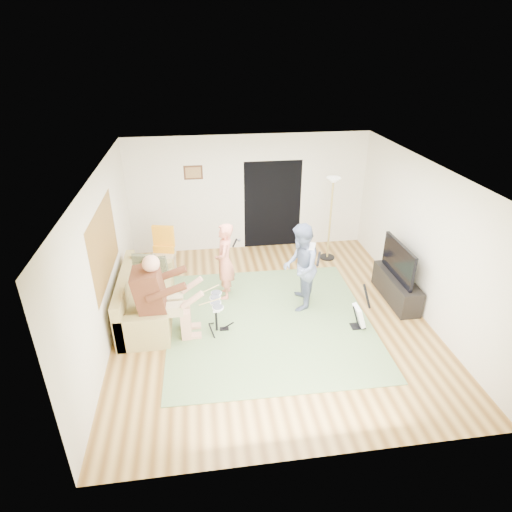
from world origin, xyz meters
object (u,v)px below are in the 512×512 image
(singer, at_px, (225,261))
(guitar_spare, at_px, (359,315))
(guitarist, at_px, (300,267))
(tv_cabinet, at_px, (396,288))
(torchiere_lamp, at_px, (331,204))
(television, at_px, (399,260))
(sofa, at_px, (142,302))
(drum_kit, at_px, (216,317))
(dining_chair, at_px, (163,260))

(singer, bearing_deg, guitar_spare, 67.11)
(guitarist, distance_m, tv_cabinet, 2.00)
(guitar_spare, xyz_separation_m, torchiere_lamp, (0.24, 2.69, 1.06))
(torchiere_lamp, bearing_deg, singer, -151.69)
(guitar_spare, height_order, television, television)
(sofa, relative_size, guitar_spare, 2.40)
(drum_kit, xyz_separation_m, torchiere_lamp, (2.70, 2.44, 1.02))
(guitar_spare, relative_size, tv_cabinet, 0.63)
(tv_cabinet, bearing_deg, torchiere_lamp, 112.79)
(guitarist, bearing_deg, torchiere_lamp, 163.10)
(torchiere_lamp, bearing_deg, dining_chair, -174.27)
(drum_kit, relative_size, singer, 0.43)
(guitarist, distance_m, torchiere_lamp, 2.23)
(television, bearing_deg, dining_chair, 161.02)
(sofa, bearing_deg, tv_cabinet, -1.35)
(guitar_spare, distance_m, television, 1.39)
(drum_kit, distance_m, television, 3.54)
(television, bearing_deg, sofa, 178.64)
(singer, distance_m, dining_chair, 1.61)
(singer, bearing_deg, sofa, -64.58)
(singer, height_order, guitar_spare, singer)
(guitarist, bearing_deg, sofa, -77.53)
(singer, distance_m, guitarist, 1.44)
(singer, bearing_deg, tv_cabinet, 88.60)
(dining_chair, bearing_deg, television, -5.49)
(sofa, bearing_deg, dining_chair, 78.01)
(singer, bearing_deg, torchiere_lamp, 126.96)
(sofa, distance_m, television, 4.78)
(sofa, height_order, torchiere_lamp, torchiere_lamp)
(guitar_spare, distance_m, tv_cabinet, 1.30)
(drum_kit, bearing_deg, television, 8.85)
(sofa, bearing_deg, torchiere_lamp, 24.09)
(torchiere_lamp, bearing_deg, television, -68.50)
(drum_kit, height_order, guitar_spare, guitar_spare)
(guitarist, xyz_separation_m, tv_cabinet, (1.92, -0.03, -0.58))
(drum_kit, xyz_separation_m, dining_chair, (-0.99, 2.07, 0.11))
(torchiere_lamp, xyz_separation_m, dining_chair, (-3.70, -0.37, -0.92))
(singer, height_order, television, singer)
(guitarist, bearing_deg, tv_cabinet, 103.09)
(guitarist, xyz_separation_m, guitar_spare, (0.88, -0.82, -0.58))
(sofa, height_order, drum_kit, sofa)
(guitar_spare, bearing_deg, singer, 148.46)
(singer, bearing_deg, guitarist, 76.49)
(drum_kit, distance_m, tv_cabinet, 3.54)
(guitarist, bearing_deg, singer, -98.09)
(guitar_spare, bearing_deg, sofa, 166.56)
(sofa, relative_size, television, 1.75)
(sofa, xyz_separation_m, drum_kit, (1.29, -0.65, 0.00))
(singer, relative_size, torchiere_lamp, 0.80)
(television, bearing_deg, torchiere_lamp, 111.50)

